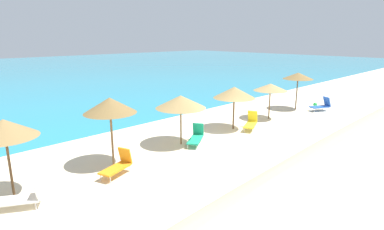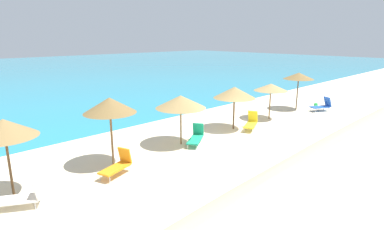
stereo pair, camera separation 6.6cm
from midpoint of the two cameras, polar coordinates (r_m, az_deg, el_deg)
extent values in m
plane|color=beige|center=(16.02, 8.70, -5.69)|extent=(160.00, 160.00, 0.00)
cube|color=teal|center=(54.64, -31.48, 6.40)|extent=(160.00, 74.42, 0.01)
cylinder|color=brown|center=(12.34, -30.19, -7.93)|extent=(0.08, 0.08, 2.30)
cone|color=olive|center=(11.96, -30.96, -2.06)|extent=(2.11, 2.11, 0.62)
cylinder|color=brown|center=(13.70, -14.28, -3.99)|extent=(0.09, 0.09, 2.45)
cone|color=olive|center=(13.35, -14.64, 1.74)|extent=(2.19, 2.19, 0.65)
cylinder|color=brown|center=(15.88, -1.93, -1.80)|extent=(0.08, 0.08, 2.06)
cone|color=#9E7F4C|center=(15.59, -1.96, 2.44)|extent=(2.53, 2.53, 0.64)
cylinder|color=brown|center=(18.68, 7.72, 0.48)|extent=(0.09, 0.09, 2.04)
cone|color=#9E7F4C|center=(18.44, 7.84, 4.10)|extent=(2.44, 2.44, 0.66)
cylinder|color=brown|center=(21.50, 14.09, 2.01)|extent=(0.08, 0.08, 2.06)
cone|color=tan|center=(21.30, 14.27, 4.94)|extent=(2.20, 2.20, 0.46)
cylinder|color=brown|center=(24.92, 18.70, 3.76)|extent=(0.08, 0.08, 2.45)
cone|color=olive|center=(24.74, 18.94, 6.76)|extent=(2.22, 2.22, 0.48)
cube|color=blue|center=(25.02, 22.33, 1.36)|extent=(1.51, 1.19, 0.07)
cube|color=blue|center=(25.36, 23.54, 2.26)|extent=(0.55, 0.70, 0.72)
cylinder|color=silver|center=(24.91, 20.87, 1.02)|extent=(0.04, 0.04, 0.28)
cylinder|color=silver|center=(24.49, 21.64, 0.75)|extent=(0.04, 0.04, 0.28)
cylinder|color=silver|center=(25.63, 22.93, 1.18)|extent=(0.04, 0.04, 0.28)
cylinder|color=silver|center=(25.23, 23.71, 0.91)|extent=(0.04, 0.04, 0.28)
cube|color=orange|center=(12.85, -13.74, -9.47)|extent=(1.46, 0.96, 0.07)
cube|color=orange|center=(13.16, -12.00, -7.19)|extent=(0.37, 0.61, 0.68)
cylinder|color=silver|center=(12.70, -16.27, -10.83)|extent=(0.04, 0.04, 0.29)
cylinder|color=silver|center=(12.38, -14.60, -11.37)|extent=(0.04, 0.04, 0.29)
cylinder|color=silver|center=(13.46, -12.87, -9.14)|extent=(0.04, 0.04, 0.29)
cylinder|color=silver|center=(13.17, -11.22, -9.60)|extent=(0.04, 0.04, 0.29)
cube|color=white|center=(11.83, -29.31, -13.31)|extent=(1.56, 1.26, 0.07)
cube|color=white|center=(11.53, -26.14, -11.96)|extent=(0.47, 0.62, 0.60)
cylinder|color=silver|center=(11.97, -25.98, -13.45)|extent=(0.04, 0.04, 0.26)
cylinder|color=silver|center=(11.52, -26.49, -14.61)|extent=(0.04, 0.04, 0.26)
cube|color=#199972|center=(16.00, 0.71, -4.49)|extent=(1.63, 1.33, 0.07)
cube|color=#199972|center=(16.59, 1.26, -2.57)|extent=(0.49, 0.60, 0.68)
cylinder|color=silver|center=(15.49, -0.70, -5.74)|extent=(0.04, 0.04, 0.24)
cylinder|color=silver|center=(15.39, 1.08, -5.88)|extent=(0.04, 0.04, 0.24)
cylinder|color=silver|center=(16.72, 0.37, -4.23)|extent=(0.04, 0.04, 0.24)
cylinder|color=silver|center=(16.62, 2.02, -4.34)|extent=(0.04, 0.04, 0.24)
cube|color=yellow|center=(18.75, 10.70, -1.79)|extent=(1.55, 1.11, 0.07)
cube|color=yellow|center=(19.30, 11.13, -0.22)|extent=(0.50, 0.64, 0.72)
cylinder|color=silver|center=(18.26, 9.57, -2.76)|extent=(0.04, 0.04, 0.29)
cylinder|color=silver|center=(18.18, 11.06, -2.90)|extent=(0.04, 0.04, 0.29)
cylinder|color=silver|center=(19.42, 10.31, -1.77)|extent=(0.04, 0.04, 0.29)
cylinder|color=silver|center=(19.34, 11.71, -1.90)|extent=(0.04, 0.04, 0.29)
sphere|color=green|center=(26.63, 21.70, 1.78)|extent=(0.31, 0.31, 0.31)
camera|label=1|loc=(0.03, -89.88, 0.03)|focal=29.27mm
camera|label=2|loc=(0.03, 90.12, -0.03)|focal=29.27mm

